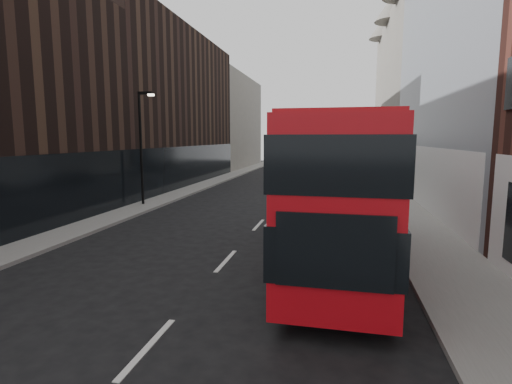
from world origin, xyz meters
The scene contains 12 objects.
sidewalk_right centered at (7.50, 25.00, 0.07)m, with size 3.00×80.00×0.15m, color slate.
sidewalk_left centered at (-8.00, 25.00, 0.07)m, with size 2.00×80.00×0.15m, color slate.
building_modern_block centered at (11.47, 21.00, 9.90)m, with size 5.03×22.00×20.00m.
building_victorian centered at (11.38, 44.00, 9.66)m, with size 6.50×24.00×21.00m.
building_left_mid centered at (-11.50, 30.00, 7.00)m, with size 5.00×24.00×14.00m, color black.
building_left_far centered at (-11.50, 52.00, 6.50)m, with size 5.00×20.00×13.00m, color slate.
street_lamp centered at (-8.22, 18.00, 4.18)m, with size 1.06×0.22×7.00m.
red_bus centered at (3.93, 8.72, 2.74)m, with size 3.23×12.31×4.93m.
grey_bus centered at (3.08, 45.95, 1.99)m, with size 4.24×11.71×3.71m.
car_a centered at (3.12, 17.79, 0.78)m, with size 1.85×4.60×1.57m, color black.
car_b centered at (3.36, 25.54, 0.74)m, with size 1.56×4.48×1.48m, color gray.
car_c centered at (1.44, 26.81, 0.63)m, with size 1.76×4.33×1.26m, color black.
Camera 1 is at (3.76, -5.20, 4.34)m, focal length 28.00 mm.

